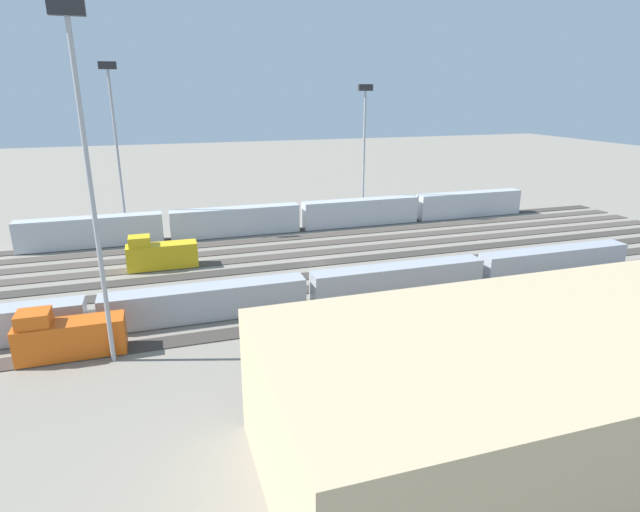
# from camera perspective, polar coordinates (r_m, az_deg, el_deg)

# --- Properties ---
(ground_plane) EXTENTS (400.00, 400.00, 0.00)m
(ground_plane) POSITION_cam_1_polar(r_m,az_deg,el_deg) (78.64, -0.40, -0.85)
(ground_plane) COLOR gray
(track_bed_0) EXTENTS (140.00, 2.80, 0.12)m
(track_bed_0) POSITION_cam_1_polar(r_m,az_deg,el_deg) (97.10, -3.93, 2.77)
(track_bed_0) COLOR #3D3833
(track_bed_0) RESTS_ON ground_plane
(track_bed_1) EXTENTS (140.00, 2.80, 0.12)m
(track_bed_1) POSITION_cam_1_polar(r_m,az_deg,el_deg) (92.42, -3.18, 2.01)
(track_bed_1) COLOR #4C443D
(track_bed_1) RESTS_ON ground_plane
(track_bed_2) EXTENTS (140.00, 2.80, 0.12)m
(track_bed_2) POSITION_cam_1_polar(r_m,az_deg,el_deg) (87.78, -2.35, 1.17)
(track_bed_2) COLOR #4C443D
(track_bed_2) RESTS_ON ground_plane
(track_bed_3) EXTENTS (140.00, 2.80, 0.12)m
(track_bed_3) POSITION_cam_1_polar(r_m,az_deg,el_deg) (83.18, -1.43, 0.23)
(track_bed_3) COLOR #4C443D
(track_bed_3) RESTS_ON ground_plane
(track_bed_4) EXTENTS (140.00, 2.80, 0.12)m
(track_bed_4) POSITION_cam_1_polar(r_m,az_deg,el_deg) (78.62, -0.40, -0.81)
(track_bed_4) COLOR #3D3833
(track_bed_4) RESTS_ON ground_plane
(track_bed_5) EXTENTS (140.00, 2.80, 0.12)m
(track_bed_5) POSITION_cam_1_polar(r_m,az_deg,el_deg) (74.13, 0.75, -1.98)
(track_bed_5) COLOR #3D3833
(track_bed_5) RESTS_ON ground_plane
(track_bed_6) EXTENTS (140.00, 2.80, 0.12)m
(track_bed_6) POSITION_cam_1_polar(r_m,az_deg,el_deg) (69.70, 2.06, -3.30)
(track_bed_6) COLOR #3D3833
(track_bed_6) RESTS_ON ground_plane
(track_bed_7) EXTENTS (140.00, 2.80, 0.12)m
(track_bed_7) POSITION_cam_1_polar(r_m,az_deg,el_deg) (65.36, 3.54, -4.80)
(track_bed_7) COLOR #4C443D
(track_bed_7) RESTS_ON ground_plane
(track_bed_8) EXTENTS (140.00, 2.80, 0.12)m
(track_bed_8) POSITION_cam_1_polar(r_m,az_deg,el_deg) (61.12, 5.24, -6.50)
(track_bed_8) COLOR #3D3833
(track_bed_8) RESTS_ON ground_plane
(train_on_track_3) EXTENTS (10.00, 3.00, 5.00)m
(train_on_track_3) POSITION_cam_1_polar(r_m,az_deg,el_deg) (79.53, -17.16, 0.18)
(train_on_track_3) COLOR gold
(train_on_track_3) RESTS_ON ground_plane
(train_on_track_0) EXTENTS (95.60, 3.00, 5.00)m
(train_on_track_0) POSITION_cam_1_polar(r_m,az_deg,el_deg) (97.24, -2.16, 4.37)
(train_on_track_0) COLOR silver
(train_on_track_0) RESTS_ON ground_plane
(train_on_track_7) EXTENTS (95.60, 3.00, 3.80)m
(train_on_track_7) POSITION_cam_1_polar(r_m,az_deg,el_deg) (62.88, -1.36, -3.77)
(train_on_track_7) COLOR #A8AAB2
(train_on_track_7) RESTS_ON ground_plane
(train_on_track_8) EXTENTS (10.00, 3.00, 5.00)m
(train_on_track_8) POSITION_cam_1_polar(r_m,az_deg,el_deg) (56.85, -25.96, -7.95)
(train_on_track_8) COLOR #D85914
(train_on_track_8) RESTS_ON ground_plane
(light_mast_0) EXTENTS (2.80, 0.70, 26.23)m
(light_mast_0) POSITION_cam_1_polar(r_m,az_deg,el_deg) (103.15, 4.90, 13.07)
(light_mast_0) COLOR #9EA0A5
(light_mast_0) RESTS_ON ground_plane
(light_mast_1) EXTENTS (2.80, 0.70, 31.94)m
(light_mast_1) POSITION_cam_1_polar(r_m,az_deg,el_deg) (49.48, -24.35, 10.20)
(light_mast_1) COLOR #9EA0A5
(light_mast_1) RESTS_ON ground_plane
(light_mast_2) EXTENTS (2.80, 0.70, 29.56)m
(light_mast_2) POSITION_cam_1_polar(r_m,az_deg,el_deg) (95.51, -21.62, 12.66)
(light_mast_2) COLOR #9EA0A5
(light_mast_2) RESTS_ON ground_plane
(maintenance_shed) EXTENTS (44.05, 18.90, 9.99)m
(maintenance_shed) POSITION_cam_1_polar(r_m,az_deg,el_deg) (41.98, 25.96, -12.79)
(maintenance_shed) COLOR tan
(maintenance_shed) RESTS_ON ground_plane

